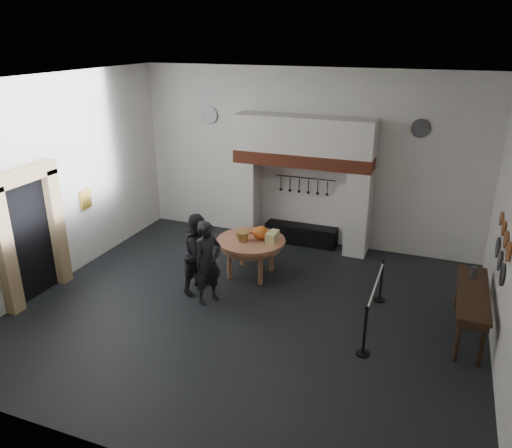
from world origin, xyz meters
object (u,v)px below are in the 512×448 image
at_px(visitor_far, 199,253).
at_px(side_table, 473,293).
at_px(barrier_post_near, 365,332).
at_px(iron_range, 301,234).
at_px(visitor_near, 208,262).
at_px(work_table, 251,241).
at_px(barrier_post_far, 381,281).

bearing_deg(visitor_far, side_table, -76.16).
relative_size(visitor_far, barrier_post_near, 1.93).
bearing_deg(iron_range, visitor_near, -104.26).
bearing_deg(work_table, barrier_post_far, -3.36).
xyz_separation_m(visitor_near, barrier_post_near, (3.33, -0.71, -0.44)).
height_order(work_table, barrier_post_far, barrier_post_far).
height_order(work_table, visitor_near, visitor_near).
xyz_separation_m(iron_range, work_table, (-0.56, -2.18, 0.59)).
xyz_separation_m(work_table, barrier_post_far, (2.97, -0.17, -0.39)).
height_order(visitor_near, barrier_post_far, visitor_near).
distance_m(iron_range, side_table, 5.13).
bearing_deg(visitor_near, visitor_far, 73.98).
relative_size(work_table, visitor_near, 0.89).
distance_m(work_table, side_table, 4.74).
xyz_separation_m(visitor_far, side_table, (5.43, 0.22, -0.00)).
xyz_separation_m(work_table, visitor_far, (-0.76, -1.07, 0.03)).
distance_m(iron_range, barrier_post_far, 3.37).
bearing_deg(visitor_far, barrier_post_near, -95.05).
distance_m(work_table, barrier_post_far, 3.00).
xyz_separation_m(work_table, side_table, (4.66, -0.84, 0.03)).
height_order(work_table, side_table, side_table).
relative_size(iron_range, visitor_far, 1.09).
bearing_deg(visitor_far, barrier_post_far, -65.09).
distance_m(visitor_far, side_table, 5.43).
bearing_deg(barrier_post_far, side_table, -21.55).
bearing_deg(side_table, work_table, 169.75).
xyz_separation_m(visitor_far, barrier_post_near, (3.73, -1.11, -0.42)).
relative_size(work_table, barrier_post_near, 1.74).
bearing_deg(barrier_post_far, visitor_far, -166.58).
bearing_deg(work_table, visitor_far, -125.61).
distance_m(side_table, barrier_post_far, 1.87).
distance_m(iron_range, visitor_near, 3.81).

